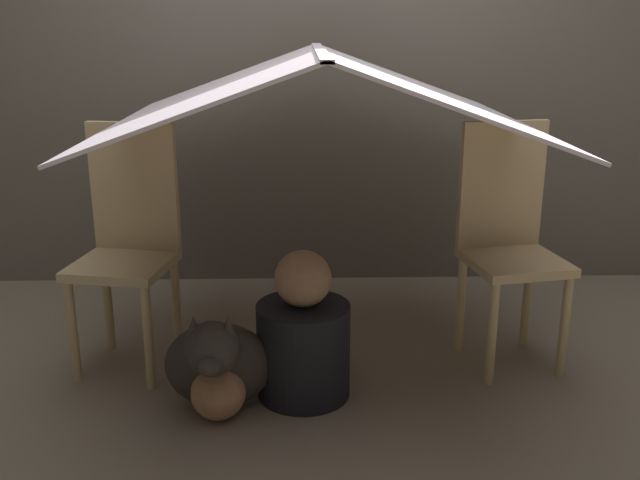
{
  "coord_description": "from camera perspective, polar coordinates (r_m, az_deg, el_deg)",
  "views": [
    {
      "loc": [
        -0.07,
        -2.49,
        1.35
      ],
      "look_at": [
        0.0,
        0.17,
        0.54
      ],
      "focal_mm": 40.0,
      "sensor_mm": 36.0,
      "label": 1
    }
  ],
  "objects": [
    {
      "name": "ground_plane",
      "position": [
        2.83,
        0.09,
        -11.44
      ],
      "size": [
        8.8,
        8.8,
        0.0
      ],
      "primitive_type": "plane",
      "color": "gray"
    },
    {
      "name": "wall_back",
      "position": [
        3.71,
        -0.44,
        15.5
      ],
      "size": [
        7.0,
        0.05,
        2.5
      ],
      "color": "#6B6056",
      "rests_on": "ground_plane"
    },
    {
      "name": "chair_left",
      "position": [
        2.93,
        -15.08,
        0.06
      ],
      "size": [
        0.42,
        0.42,
        0.98
      ],
      "rotation": [
        0.0,
        0.0,
        -0.19
      ],
      "color": "#D1B27F",
      "rests_on": "ground_plane"
    },
    {
      "name": "chair_right",
      "position": [
        2.97,
        14.82,
        0.29
      ],
      "size": [
        0.42,
        0.42,
        0.98
      ],
      "rotation": [
        0.0,
        0.0,
        0.18
      ],
      "color": "#D1B27F",
      "rests_on": "ground_plane"
    },
    {
      "name": "sheet_canopy",
      "position": [
        2.66,
        0.0,
        12.01
      ],
      "size": [
        1.55,
        1.52,
        0.29
      ],
      "color": "silver"
    },
    {
      "name": "person_front",
      "position": [
        2.67,
        -1.34,
        -7.86
      ],
      "size": [
        0.35,
        0.35,
        0.57
      ],
      "color": "black",
      "rests_on": "ground_plane"
    },
    {
      "name": "dog",
      "position": [
        2.59,
        -8.25,
        -9.55
      ],
      "size": [
        0.39,
        0.37,
        0.42
      ],
      "color": "#332D28",
      "rests_on": "ground_plane"
    },
    {
      "name": "plush_toy",
      "position": [
        2.59,
        -8.17,
        -11.46
      ],
      "size": [
        0.2,
        0.2,
        0.31
      ],
      "color": "tan",
      "rests_on": "ground_plane"
    }
  ]
}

